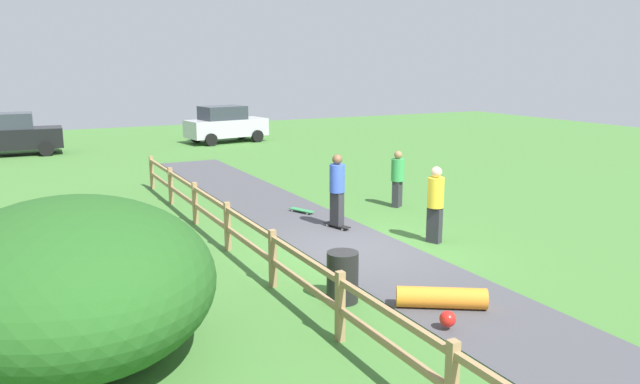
# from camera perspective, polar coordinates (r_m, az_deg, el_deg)

# --- Properties ---
(ground_plane) EXTENTS (60.00, 60.00, 0.00)m
(ground_plane) POSITION_cam_1_polar(r_m,az_deg,el_deg) (13.80, 3.49, -5.37)
(ground_plane) COLOR #427533
(asphalt_path) EXTENTS (2.40, 28.00, 0.02)m
(asphalt_path) POSITION_cam_1_polar(r_m,az_deg,el_deg) (13.79, 3.49, -5.33)
(asphalt_path) COLOR #47474C
(asphalt_path) RESTS_ON ground_plane
(wooden_fence) EXTENTS (0.12, 18.12, 1.10)m
(wooden_fence) POSITION_cam_1_polar(r_m,az_deg,el_deg) (12.52, -6.77, -4.06)
(wooden_fence) COLOR #997A51
(wooden_fence) RESTS_ON ground_plane
(bush_large) EXTENTS (3.88, 4.65, 2.27)m
(bush_large) POSITION_cam_1_polar(r_m,az_deg,el_deg) (9.27, -22.07, -7.64)
(bush_large) COLOR #23561E
(bush_large) RESTS_ON ground_plane
(trash_bin) EXTENTS (0.56, 0.56, 0.90)m
(trash_bin) POSITION_cam_1_polar(r_m,az_deg,el_deg) (10.74, 2.12, -7.96)
(trash_bin) COLOR black
(trash_bin) RESTS_ON ground_plane
(skater_riding) EXTENTS (0.47, 0.82, 1.88)m
(skater_riding) POSITION_cam_1_polar(r_m,az_deg,el_deg) (15.20, 1.61, 0.47)
(skater_riding) COLOR black
(skater_riding) RESTS_ON asphalt_path
(skater_fallen) EXTENTS (1.48, 1.43, 0.36)m
(skater_fallen) POSITION_cam_1_polar(r_m,az_deg,el_deg) (10.64, 11.35, -9.83)
(skater_fallen) COLOR orange
(skater_fallen) RESTS_ON asphalt_path
(skateboard_loose) EXTENTS (0.48, 0.82, 0.08)m
(skateboard_loose) POSITION_cam_1_polar(r_m,az_deg,el_deg) (17.00, -1.74, -1.72)
(skateboard_loose) COLOR #338C4C
(skateboard_loose) RESTS_ON asphalt_path
(bystander_green) EXTENTS (0.53, 0.53, 1.65)m
(bystander_green) POSITION_cam_1_polar(r_m,az_deg,el_deg) (17.73, 7.29, 1.46)
(bystander_green) COLOR #2D2D33
(bystander_green) RESTS_ON ground_plane
(bystander_yellow) EXTENTS (0.50, 0.50, 1.80)m
(bystander_yellow) POSITION_cam_1_polar(r_m,az_deg,el_deg) (14.28, 10.76, -0.82)
(bystander_yellow) COLOR #2D2D33
(bystander_yellow) RESTS_ON ground_plane
(parked_car_silver) EXTENTS (4.41, 2.48, 1.92)m
(parked_car_silver) POSITION_cam_1_polar(r_m,az_deg,el_deg) (32.63, -8.85, 6.29)
(parked_car_silver) COLOR #B7B7BC
(parked_car_silver) RESTS_ON ground_plane
(parked_car_black) EXTENTS (4.28, 2.17, 1.92)m
(parked_car_black) POSITION_cam_1_polar(r_m,az_deg,el_deg) (30.97, -26.99, 4.84)
(parked_car_black) COLOR black
(parked_car_black) RESTS_ON ground_plane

